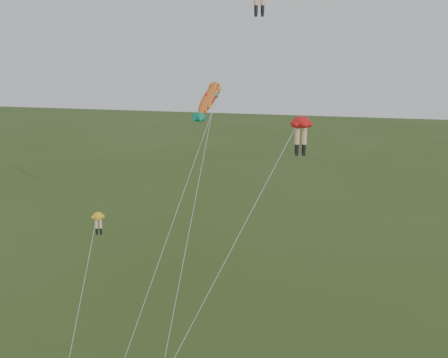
# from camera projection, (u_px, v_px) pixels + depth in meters

# --- Properties ---
(legs_kite_red_mid) EXTENTS (7.62, 10.75, 15.37)m
(legs_kite_red_mid) POSITION_uv_depth(u_px,v_px,m) (299.00, 128.00, 32.29)
(legs_kite_red_mid) COLOR red
(legs_kite_red_mid) RESTS_ON ground
(legs_kite_yellow) EXTENTS (1.50, 7.22, 9.22)m
(legs_kite_yellow) POSITION_uv_depth(u_px,v_px,m) (96.00, 226.00, 32.38)
(legs_kite_yellow) COLOR yellow
(legs_kite_yellow) RESTS_ON ground
(fish_kite) EXTENTS (1.36, 11.27, 17.76)m
(fish_kite) POSITION_uv_depth(u_px,v_px,m) (209.00, 100.00, 32.47)
(fish_kite) COLOR gold
(fish_kite) RESTS_ON ground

